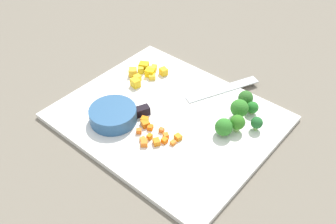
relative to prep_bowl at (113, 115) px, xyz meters
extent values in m
plane|color=#71685A|center=(-0.08, -0.09, -0.03)|extent=(4.00, 4.00, 0.00)
cube|color=white|center=(-0.08, -0.09, -0.02)|extent=(0.47, 0.39, 0.01)
cylinder|color=#2C5886|center=(0.00, 0.00, 0.00)|extent=(0.11, 0.11, 0.03)
cube|color=silver|center=(-0.12, -0.25, -0.01)|extent=(0.10, 0.19, 0.00)
cube|color=black|center=(-0.03, -0.04, -0.01)|extent=(0.04, 0.07, 0.02)
cube|color=orange|center=(-0.15, -0.05, -0.01)|extent=(0.02, 0.01, 0.01)
cube|color=orange|center=(-0.10, -0.01, -0.01)|extent=(0.01, 0.01, 0.01)
cube|color=orange|center=(-0.12, -0.01, -0.01)|extent=(0.02, 0.02, 0.01)
cube|color=orange|center=(-0.07, -0.03, -0.01)|extent=(0.02, 0.02, 0.01)
cube|color=orange|center=(-0.06, -0.04, -0.01)|extent=(0.02, 0.02, 0.01)
cube|color=orange|center=(-0.15, -0.03, -0.01)|extent=(0.01, 0.01, 0.01)
cube|color=orange|center=(-0.12, -0.04, -0.01)|extent=(0.02, 0.02, 0.01)
cube|color=orange|center=(-0.07, -0.01, -0.01)|extent=(0.01, 0.01, 0.01)
cube|color=orange|center=(-0.11, -0.04, -0.01)|extent=(0.01, 0.01, 0.01)
cube|color=orange|center=(-0.13, -0.02, -0.01)|extent=(0.01, 0.01, 0.01)
cube|color=orange|center=(-0.09, 0.00, -0.01)|extent=(0.01, 0.01, 0.01)
cube|color=orange|center=(-0.10, 0.01, -0.01)|extent=(0.02, 0.02, 0.01)
cube|color=orange|center=(-0.09, -0.03, -0.01)|extent=(0.02, 0.02, 0.01)
cube|color=yellow|center=(0.09, -0.15, -0.01)|extent=(0.03, 0.03, 0.02)
cube|color=yellow|center=(0.08, -0.19, -0.01)|extent=(0.03, 0.03, 0.02)
cube|color=yellow|center=(0.03, -0.21, -0.01)|extent=(0.02, 0.02, 0.02)
cube|color=yellow|center=(0.08, -0.17, -0.01)|extent=(0.02, 0.02, 0.02)
cube|color=yellow|center=(0.06, -0.14, -0.01)|extent=(0.02, 0.02, 0.01)
cube|color=yellow|center=(0.04, -0.17, -0.01)|extent=(0.02, 0.02, 0.01)
cube|color=yellow|center=(0.06, -0.20, -0.01)|extent=(0.02, 0.02, 0.01)
cube|color=yellow|center=(0.05, -0.12, -0.01)|extent=(0.02, 0.02, 0.02)
cube|color=yellow|center=(0.06, -0.19, -0.01)|extent=(0.02, 0.02, 0.02)
cube|color=yellow|center=(0.05, -0.18, -0.01)|extent=(0.03, 0.03, 0.02)
cylinder|color=#90AD6A|center=(-0.22, -0.22, -0.01)|extent=(0.01, 0.01, 0.01)
sphere|color=#257326|center=(-0.22, -0.22, 0.00)|extent=(0.03, 0.03, 0.03)
cylinder|color=#90AB58|center=(-0.21, -0.19, -0.01)|extent=(0.01, 0.01, 0.02)
sphere|color=#327C27|center=(-0.21, -0.19, 0.01)|extent=(0.04, 0.04, 0.04)
cylinder|color=#8BBE5F|center=(-0.26, -0.18, -0.01)|extent=(0.01, 0.01, 0.01)
sphere|color=#22642B|center=(-0.26, -0.18, 0.00)|extent=(0.03, 0.03, 0.03)
cylinder|color=#8FB863|center=(-0.23, -0.15, -0.01)|extent=(0.01, 0.01, 0.02)
sphere|color=#32791F|center=(-0.23, -0.15, 0.01)|extent=(0.03, 0.03, 0.03)
cylinder|color=#8BB55F|center=(-0.21, -0.12, -0.01)|extent=(0.01, 0.01, 0.01)
sphere|color=#307C28|center=(-0.21, -0.12, 0.01)|extent=(0.04, 0.04, 0.04)
cylinder|color=#84C067|center=(-0.20, -0.24, -0.01)|extent=(0.01, 0.01, 0.01)
sphere|color=#2F6726|center=(-0.20, -0.24, 0.00)|extent=(0.04, 0.04, 0.04)
camera|label=1|loc=(-0.49, 0.39, 0.56)|focal=39.98mm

